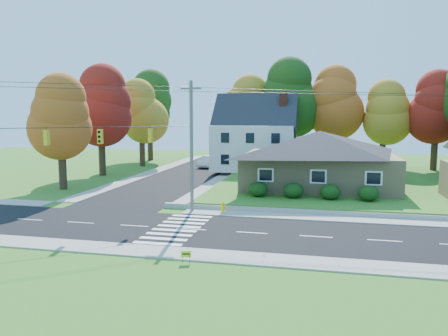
# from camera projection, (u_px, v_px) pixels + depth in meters

# --- Properties ---
(ground) EXTENTS (120.00, 120.00, 0.00)m
(ground) POSITION_uv_depth(u_px,v_px,m) (191.00, 229.00, 28.53)
(ground) COLOR #3D7923
(road_main) EXTENTS (90.00, 8.00, 0.02)m
(road_main) POSITION_uv_depth(u_px,v_px,m) (191.00, 229.00, 28.53)
(road_main) COLOR black
(road_main) RESTS_ON ground
(road_cross) EXTENTS (8.00, 44.00, 0.02)m
(road_cross) POSITION_uv_depth(u_px,v_px,m) (190.00, 173.00, 55.44)
(road_cross) COLOR black
(road_cross) RESTS_ON ground
(sidewalk_north) EXTENTS (90.00, 2.00, 0.08)m
(sidewalk_north) POSITION_uv_depth(u_px,v_px,m) (210.00, 212.00, 33.37)
(sidewalk_north) COLOR #9C9A90
(sidewalk_north) RESTS_ON ground
(sidewalk_south) EXTENTS (90.00, 2.00, 0.08)m
(sidewalk_south) POSITION_uv_depth(u_px,v_px,m) (165.00, 252.00, 23.68)
(sidewalk_south) COLOR #9C9A90
(sidewalk_south) RESTS_ON ground
(lawn) EXTENTS (30.00, 30.00, 0.50)m
(lawn) POSITION_uv_depth(u_px,v_px,m) (367.00, 183.00, 46.05)
(lawn) COLOR #3D7923
(lawn) RESTS_ON ground
(ranch_house) EXTENTS (14.60, 10.60, 5.40)m
(ranch_house) POSITION_uv_depth(u_px,v_px,m) (319.00, 158.00, 41.91)
(ranch_house) COLOR tan
(ranch_house) RESTS_ON lawn
(colonial_house) EXTENTS (10.40, 8.40, 9.60)m
(colonial_house) POSITION_uv_depth(u_px,v_px,m) (255.00, 137.00, 55.08)
(colonial_house) COLOR silver
(colonial_house) RESTS_ON lawn
(hedge_row) EXTENTS (10.70, 1.70, 1.27)m
(hedge_row) POSITION_uv_depth(u_px,v_px,m) (312.00, 191.00, 36.27)
(hedge_row) COLOR #163A10
(hedge_row) RESTS_ON lawn
(traffic_infrastructure) EXTENTS (38.10, 10.66, 10.00)m
(traffic_infrastructure) POSITION_uv_depth(u_px,v_px,m) (194.00, 149.00, 29.24)
(traffic_infrastructure) COLOR #666059
(traffic_infrastructure) RESTS_ON ground
(tree_lot_0) EXTENTS (6.72, 6.72, 12.51)m
(tree_lot_0) POSITION_uv_depth(u_px,v_px,m) (247.00, 108.00, 60.87)
(tree_lot_0) COLOR #3F2A19
(tree_lot_0) RESTS_ON lawn
(tree_lot_1) EXTENTS (7.84, 7.84, 14.60)m
(tree_lot_1) POSITION_uv_depth(u_px,v_px,m) (290.00, 98.00, 58.45)
(tree_lot_1) COLOR #3F2A19
(tree_lot_1) RESTS_ON lawn
(tree_lot_2) EXTENTS (7.28, 7.28, 13.56)m
(tree_lot_2) POSITION_uv_depth(u_px,v_px,m) (336.00, 103.00, 58.21)
(tree_lot_2) COLOR #3F2A19
(tree_lot_2) RESTS_ON lawn
(tree_lot_3) EXTENTS (6.16, 6.16, 11.47)m
(tree_lot_3) POSITION_uv_depth(u_px,v_px,m) (384.00, 113.00, 56.11)
(tree_lot_3) COLOR #3F2A19
(tree_lot_3) RESTS_ON lawn
(tree_lot_4) EXTENTS (6.72, 6.72, 12.51)m
(tree_lot_4) POSITION_uv_depth(u_px,v_px,m) (437.00, 107.00, 53.77)
(tree_lot_4) COLOR #3F2A19
(tree_lot_4) RESTS_ON lawn
(tree_west_0) EXTENTS (6.16, 6.16, 11.47)m
(tree_west_0) POSITION_uv_depth(u_px,v_px,m) (60.00, 118.00, 42.93)
(tree_west_0) COLOR #3F2A19
(tree_west_0) RESTS_ON ground
(tree_west_1) EXTENTS (7.28, 7.28, 13.56)m
(tree_west_1) POSITION_uv_depth(u_px,v_px,m) (100.00, 106.00, 52.67)
(tree_west_1) COLOR #3F2A19
(tree_west_1) RESTS_ON ground
(tree_west_2) EXTENTS (6.72, 6.72, 12.51)m
(tree_west_2) POSITION_uv_depth(u_px,v_px,m) (141.00, 112.00, 62.22)
(tree_west_2) COLOR #3F2A19
(tree_west_2) RESTS_ON ground
(tree_west_3) EXTENTS (7.84, 7.84, 14.60)m
(tree_west_3) POSITION_uv_depth(u_px,v_px,m) (149.00, 104.00, 70.24)
(tree_west_3) COLOR #3F2A19
(tree_west_3) RESTS_ON ground
(white_car) EXTENTS (2.46, 5.17, 1.64)m
(white_car) POSITION_uv_depth(u_px,v_px,m) (209.00, 161.00, 61.74)
(white_car) COLOR silver
(white_car) RESTS_ON road_cross
(fire_hydrant) EXTENTS (0.45, 0.35, 0.79)m
(fire_hydrant) POSITION_uv_depth(u_px,v_px,m) (223.00, 208.00, 33.41)
(fire_hydrant) COLOR #FFCB00
(fire_hydrant) RESTS_ON ground
(yard_sign) EXTENTS (0.51, 0.17, 0.65)m
(yard_sign) POSITION_uv_depth(u_px,v_px,m) (186.00, 254.00, 22.05)
(yard_sign) COLOR black
(yard_sign) RESTS_ON ground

